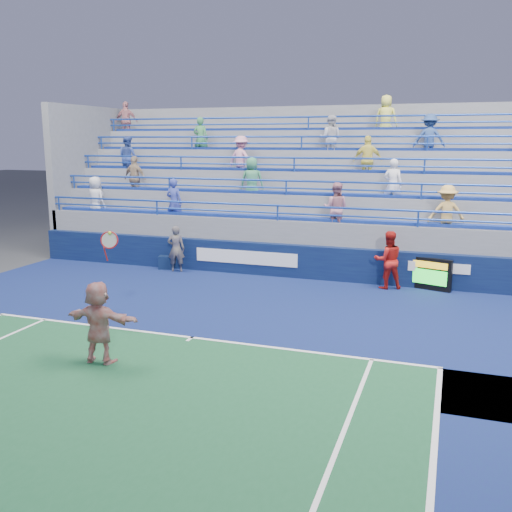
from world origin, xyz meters
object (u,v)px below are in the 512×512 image
at_px(serve_speed_board, 428,274).
at_px(judge_chair, 167,261).
at_px(line_judge, 176,249).
at_px(ball_girl, 388,260).
at_px(tennis_player, 99,322).

relative_size(serve_speed_board, judge_chair, 1.67).
relative_size(serve_speed_board, line_judge, 0.88).
bearing_deg(line_judge, judge_chair, -45.98).
bearing_deg(judge_chair, serve_speed_board, 0.04).
height_order(serve_speed_board, ball_girl, ball_girl).
height_order(line_judge, ball_girl, ball_girl).
height_order(serve_speed_board, line_judge, line_judge).
xyz_separation_m(judge_chair, line_judge, (0.55, -0.31, 0.53)).
relative_size(line_judge, ball_girl, 0.90).
height_order(tennis_player, line_judge, tennis_player).
relative_size(tennis_player, ball_girl, 1.54).
distance_m(serve_speed_board, tennis_player, 10.21).
xyz_separation_m(serve_speed_board, ball_girl, (-1.18, -0.26, 0.40)).
xyz_separation_m(serve_speed_board, line_judge, (-8.32, -0.32, 0.31)).
xyz_separation_m(tennis_player, line_judge, (-2.28, 7.91, -0.06)).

